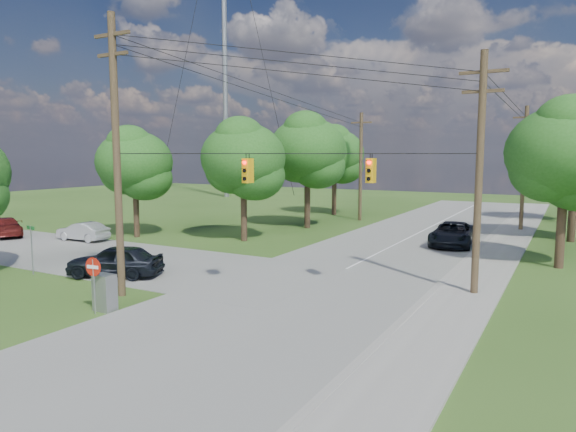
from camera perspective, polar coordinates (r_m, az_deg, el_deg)
The scene contains 24 objects.
ground at distance 20.61m, azimuth -9.88°, elevation -10.64°, with size 140.00×140.00×0.00m, color #2F4E1A.
main_road at distance 23.58m, azimuth 1.74°, elevation -8.26°, with size 10.00×100.00×0.03m, color gray.
cross_road at distance 40.94m, azimuth -28.90°, elevation -2.64°, with size 48.00×9.00×0.03m, color gray.
sidewalk_east at distance 21.45m, azimuth 18.09°, elevation -10.02°, with size 2.60×100.00×0.12m, color #98968E.
pole_sw at distance 23.13m, azimuth -18.51°, elevation 6.67°, with size 2.00×0.32×12.00m.
pole_ne at distance 23.50m, azimuth 20.49°, elevation 4.73°, with size 2.00×0.32×10.50m.
pole_north_e at distance 45.37m, azimuth 24.74°, elevation 4.92°, with size 2.00×0.32×10.00m.
pole_north_w at distance 48.48m, azimuth 8.08°, elevation 5.56°, with size 2.00×0.32×10.00m.
power_lines at distance 29.07m, azimuth 7.01°, elevation 12.71°, with size 13.93×29.62×4.93m.
traffic_signals at distance 22.01m, azimuth 2.39°, elevation 5.12°, with size 4.91×3.27×1.05m.
radio_mast at distance 77.41m, azimuth -7.06°, elevation 18.97°, with size 0.70×0.70×45.00m, color gray.
tree_w_near at distance 36.50m, azimuth -4.98°, elevation 6.45°, with size 6.00×6.00×8.40m.
tree_w_mid at distance 42.89m, azimuth 2.18°, elevation 7.40°, with size 6.40×6.40×9.22m.
tree_w_far at distance 52.78m, azimuth 5.20°, elevation 6.91°, with size 6.00×6.00×8.73m.
tree_e_near at distance 31.22m, azimuth 28.48°, elevation 6.20°, with size 6.20×6.20×8.81m.
tree_e_far at distance 53.22m, azimuth 28.28°, elevation 5.78°, with size 5.80×5.80×8.32m.
tree_cross_n at distance 39.74m, azimuth -16.69°, elevation 5.74°, with size 5.60×5.60×7.91m.
car_cross_dark at distance 27.37m, azimuth -18.67°, elevation -4.72°, with size 1.91×4.74×1.62m, color black.
car_cross_silver at distance 39.52m, azimuth -21.84°, elevation -1.60°, with size 1.40×4.03×1.33m, color #AEB0B5.
car_cross_far at distance 44.10m, azimuth -29.01°, elevation -1.05°, with size 2.04×5.01×1.45m, color maroon.
car_main_north at distance 36.48m, azimuth 17.84°, elevation -1.91°, with size 2.62×5.67×1.58m, color black.
control_cabinet at distance 21.75m, azimuth -19.69°, elevation -8.01°, with size 0.81×0.59×1.46m, color gray.
do_not_enter_sign at distance 21.22m, azimuth -20.81°, elevation -5.90°, with size 0.74×0.12×2.24m.
street_name_sign at distance 29.41m, azimuth -26.61°, elevation -2.74°, with size 0.76×0.15×2.55m.
Camera 1 is at (12.47, -15.21, 6.15)m, focal length 32.00 mm.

